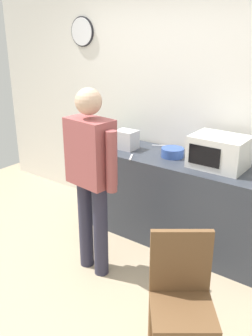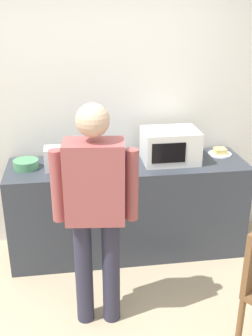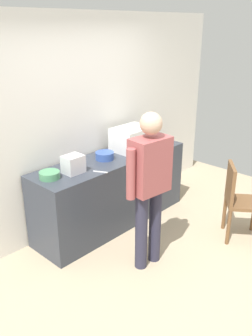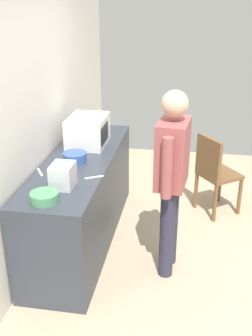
# 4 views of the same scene
# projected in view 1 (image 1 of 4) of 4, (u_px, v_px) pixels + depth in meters

# --- Properties ---
(ground_plane) EXTENTS (6.00, 6.00, 0.00)m
(ground_plane) POSITION_uv_depth(u_px,v_px,m) (77.00, 288.00, 3.25)
(ground_plane) COLOR tan
(back_wall) EXTENTS (5.40, 0.13, 2.60)m
(back_wall) POSITION_uv_depth(u_px,v_px,m) (174.00, 110.00, 4.00)
(back_wall) COLOR silver
(back_wall) RESTS_ON ground_plane
(kitchen_counter) EXTENTS (2.18, 0.62, 0.91)m
(kitchen_counter) POSITION_uv_depth(u_px,v_px,m) (178.00, 201.00, 3.84)
(kitchen_counter) COLOR #333842
(kitchen_counter) RESTS_ON ground_plane
(microwave) EXTENTS (0.50, 0.39, 0.30)m
(microwave) POSITION_uv_depth(u_px,v_px,m) (219.00, 152.00, 3.42)
(microwave) COLOR silver
(microwave) RESTS_ON kitchen_counter
(salad_bowl) EXTENTS (0.22, 0.22, 0.08)m
(salad_bowl) POSITION_uv_depth(u_px,v_px,m) (110.00, 139.00, 4.19)
(salad_bowl) COLOR #4C8E60
(salad_bowl) RESTS_ON kitchen_counter
(cereal_bowl) EXTENTS (0.23, 0.23, 0.09)m
(cereal_bowl) POSITION_uv_depth(u_px,v_px,m) (172.00, 152.00, 3.74)
(cereal_bowl) COLOR #33519E
(cereal_bowl) RESTS_ON kitchen_counter
(toaster) EXTENTS (0.22, 0.18, 0.20)m
(toaster) POSITION_uv_depth(u_px,v_px,m) (127.00, 140.00, 3.97)
(toaster) COLOR silver
(toaster) RESTS_ON kitchen_counter
(fork_utensil) EXTENTS (0.15, 0.11, 0.01)m
(fork_utensil) POSITION_uv_depth(u_px,v_px,m) (160.00, 145.00, 4.10)
(fork_utensil) COLOR silver
(fork_utensil) RESTS_ON kitchen_counter
(spoon_utensil) EXTENTS (0.10, 0.16, 0.01)m
(spoon_utensil) POSITION_uv_depth(u_px,v_px,m) (131.00, 157.00, 3.73)
(spoon_utensil) COLOR silver
(spoon_utensil) RESTS_ON kitchen_counter
(person_standing) EXTENTS (0.59, 0.28, 1.69)m
(person_standing) POSITION_uv_depth(u_px,v_px,m) (91.00, 170.00, 3.17)
(person_standing) COLOR #2C2B3F
(person_standing) RESTS_ON ground_plane
(wooden_chair) EXTENTS (0.56, 0.56, 0.94)m
(wooden_chair) POSITION_uv_depth(u_px,v_px,m) (181.00, 296.00, 2.38)
(wooden_chair) COLOR brown
(wooden_chair) RESTS_ON ground_plane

